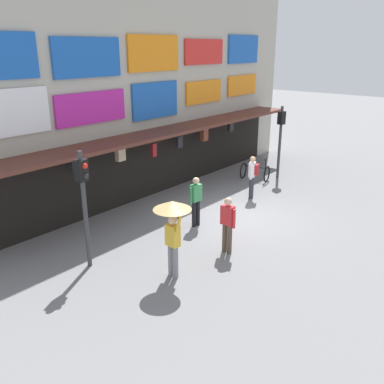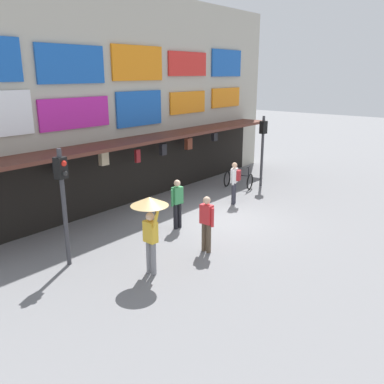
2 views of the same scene
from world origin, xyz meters
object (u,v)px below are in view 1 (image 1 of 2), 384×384
object	(u,v)px
bicycle_parked	(255,172)
pedestrian_in_black	(196,199)
pedestrian_in_green	(228,222)
traffic_light_far	(280,131)
pedestrian_with_umbrella	(172,218)
pedestrian_in_yellow	(253,174)
traffic_light_near	(84,191)

from	to	relation	value
bicycle_parked	pedestrian_in_black	size ratio (longest dim) A/B	0.76
pedestrian_in_black	pedestrian_in_green	bearing A→B (deg)	-115.00
bicycle_parked	pedestrian_in_black	world-z (taller)	pedestrian_in_black
traffic_light_far	pedestrian_with_umbrella	world-z (taller)	traffic_light_far
pedestrian_in_green	pedestrian_in_yellow	bearing A→B (deg)	23.47
traffic_light_near	traffic_light_far	world-z (taller)	same
traffic_light_far	bicycle_parked	world-z (taller)	traffic_light_far
pedestrian_with_umbrella	pedestrian_in_green	world-z (taller)	pedestrian_with_umbrella
pedestrian_in_yellow	bicycle_parked	bearing A→B (deg)	28.79
traffic_light_far	pedestrian_in_yellow	world-z (taller)	traffic_light_far
bicycle_parked	pedestrian_in_green	world-z (taller)	pedestrian_in_green
bicycle_parked	pedestrian_in_yellow	size ratio (longest dim) A/B	0.76
traffic_light_near	pedestrian_in_yellow	world-z (taller)	traffic_light_near
traffic_light_near	pedestrian_in_black	bearing A→B (deg)	-7.74
pedestrian_in_yellow	traffic_light_near	bearing A→B (deg)	175.89
pedestrian_in_black	pedestrian_in_yellow	distance (m)	3.45
pedestrian_in_green	pedestrian_with_umbrella	bearing A→B (deg)	171.35
traffic_light_far	pedestrian_in_yellow	distance (m)	3.30
pedestrian_with_umbrella	pedestrian_in_black	bearing A→B (deg)	28.98
pedestrian_with_umbrella	pedestrian_in_yellow	distance (m)	6.52
traffic_light_far	pedestrian_with_umbrella	size ratio (longest dim) A/B	1.54
traffic_light_near	pedestrian_in_black	xyz separation A→B (m)	(3.89, -0.53, -1.19)
pedestrian_in_black	bicycle_parked	bearing A→B (deg)	11.63
bicycle_parked	pedestrian_in_yellow	bearing A→B (deg)	-151.21
bicycle_parked	pedestrian_in_black	distance (m)	5.65
traffic_light_far	pedestrian_with_umbrella	distance (m)	9.58
traffic_light_near	pedestrian_in_green	distance (m)	4.04
bicycle_parked	pedestrian_in_yellow	xyz separation A→B (m)	(-2.06, -1.13, 0.59)
pedestrian_in_yellow	pedestrian_in_black	bearing A→B (deg)	-179.96
traffic_light_near	pedestrian_in_yellow	distance (m)	7.45
pedestrian_in_green	traffic_light_near	bearing A→B (deg)	141.49
bicycle_parked	pedestrian_in_green	distance (m)	7.07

